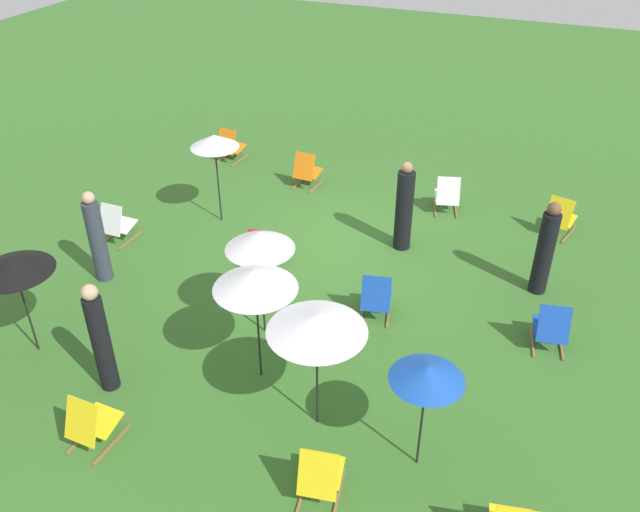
{
  "coord_description": "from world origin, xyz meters",
  "views": [
    {
      "loc": [
        -3.69,
        10.34,
        6.93
      ],
      "look_at": [
        0.0,
        1.2,
        0.5
      ],
      "focal_mm": 36.91,
      "sensor_mm": 36.0,
      "label": 1
    }
  ],
  "objects_px": {
    "deckchair_5": "(551,328)",
    "deckchair_7": "(376,298)",
    "umbrella_3": "(260,241)",
    "deckchair_3": "(263,250)",
    "person_2": "(97,238)",
    "deckchair_1": "(321,475)",
    "deckchair_6": "(230,146)",
    "deckchair_8": "(117,224)",
    "deckchair_10": "(307,171)",
    "person_1": "(545,250)",
    "deckchair_0": "(560,218)",
    "deckchair_2": "(447,196)",
    "umbrella_2": "(214,141)",
    "umbrella_4": "(255,279)",
    "person_0": "(101,339)",
    "deckchair_11": "(91,424)",
    "umbrella_5": "(13,264)",
    "umbrella_1": "(317,323)",
    "umbrella_0": "(427,373)",
    "person_3": "(404,209)"
  },
  "relations": [
    {
      "from": "umbrella_4",
      "to": "deckchair_0",
      "type": "bearing_deg",
      "value": -122.16
    },
    {
      "from": "deckchair_8",
      "to": "umbrella_5",
      "type": "bearing_deg",
      "value": 104.27
    },
    {
      "from": "deckchair_1",
      "to": "deckchair_6",
      "type": "height_order",
      "value": "same"
    },
    {
      "from": "deckchair_3",
      "to": "umbrella_4",
      "type": "height_order",
      "value": "umbrella_4"
    },
    {
      "from": "deckchair_8",
      "to": "deckchair_10",
      "type": "xyz_separation_m",
      "value": [
        -2.55,
        -3.62,
        0.0
      ]
    },
    {
      "from": "deckchair_0",
      "to": "umbrella_5",
      "type": "relative_size",
      "value": 0.49
    },
    {
      "from": "deckchair_8",
      "to": "umbrella_2",
      "type": "bearing_deg",
      "value": -135.11
    },
    {
      "from": "umbrella_1",
      "to": "person_3",
      "type": "xyz_separation_m",
      "value": [
        0.19,
        -4.85,
        -0.89
      ]
    },
    {
      "from": "deckchair_0",
      "to": "umbrella_3",
      "type": "xyz_separation_m",
      "value": [
        4.16,
        5.01,
        1.37
      ]
    },
    {
      "from": "umbrella_1",
      "to": "person_1",
      "type": "bearing_deg",
      "value": -119.55
    },
    {
      "from": "deckchair_8",
      "to": "person_0",
      "type": "relative_size",
      "value": 0.46
    },
    {
      "from": "deckchair_3",
      "to": "deckchair_6",
      "type": "relative_size",
      "value": 1.0
    },
    {
      "from": "deckchair_7",
      "to": "umbrella_2",
      "type": "height_order",
      "value": "umbrella_2"
    },
    {
      "from": "deckchair_2",
      "to": "umbrella_0",
      "type": "xyz_separation_m",
      "value": [
        -1.17,
        6.76,
        1.19
      ]
    },
    {
      "from": "umbrella_0",
      "to": "person_2",
      "type": "distance_m",
      "value": 6.73
    },
    {
      "from": "deckchair_11",
      "to": "person_0",
      "type": "xyz_separation_m",
      "value": [
        0.49,
        -0.98,
        0.52
      ]
    },
    {
      "from": "deckchair_6",
      "to": "deckchair_8",
      "type": "relative_size",
      "value": 1.0
    },
    {
      "from": "deckchair_10",
      "to": "person_2",
      "type": "bearing_deg",
      "value": 70.01
    },
    {
      "from": "umbrella_5",
      "to": "person_1",
      "type": "bearing_deg",
      "value": -147.22
    },
    {
      "from": "deckchair_0",
      "to": "person_1",
      "type": "relative_size",
      "value": 0.48
    },
    {
      "from": "umbrella_2",
      "to": "person_0",
      "type": "xyz_separation_m",
      "value": [
        -0.9,
        4.94,
        -0.89
      ]
    },
    {
      "from": "deckchair_0",
      "to": "deckchair_3",
      "type": "bearing_deg",
      "value": 48.58
    },
    {
      "from": "umbrella_1",
      "to": "umbrella_3",
      "type": "relative_size",
      "value": 0.99
    },
    {
      "from": "deckchair_6",
      "to": "umbrella_3",
      "type": "distance_m",
      "value": 6.89
    },
    {
      "from": "deckchair_2",
      "to": "umbrella_3",
      "type": "height_order",
      "value": "umbrella_3"
    },
    {
      "from": "person_1",
      "to": "umbrella_3",
      "type": "bearing_deg",
      "value": -21.63
    },
    {
      "from": "deckchair_2",
      "to": "person_1",
      "type": "height_order",
      "value": "person_1"
    },
    {
      "from": "deckchair_1",
      "to": "deckchair_5",
      "type": "height_order",
      "value": "same"
    },
    {
      "from": "umbrella_0",
      "to": "deckchair_11",
      "type": "bearing_deg",
      "value": 17.77
    },
    {
      "from": "deckchair_5",
      "to": "umbrella_2",
      "type": "distance_m",
      "value": 7.12
    },
    {
      "from": "deckchair_7",
      "to": "deckchair_3",
      "type": "bearing_deg",
      "value": -27.04
    },
    {
      "from": "deckchair_10",
      "to": "deckchair_0",
      "type": "bearing_deg",
      "value": -178.01
    },
    {
      "from": "deckchair_3",
      "to": "person_2",
      "type": "bearing_deg",
      "value": 18.45
    },
    {
      "from": "deckchair_7",
      "to": "person_1",
      "type": "relative_size",
      "value": 0.48
    },
    {
      "from": "deckchair_5",
      "to": "umbrella_3",
      "type": "height_order",
      "value": "umbrella_3"
    },
    {
      "from": "deckchair_1",
      "to": "person_3",
      "type": "distance_m",
      "value": 6.01
    },
    {
      "from": "deckchair_6",
      "to": "person_1",
      "type": "xyz_separation_m",
      "value": [
        -7.7,
        2.82,
        0.48
      ]
    },
    {
      "from": "umbrella_1",
      "to": "person_0",
      "type": "bearing_deg",
      "value": 8.98
    },
    {
      "from": "umbrella_3",
      "to": "umbrella_4",
      "type": "distance_m",
      "value": 1.05
    },
    {
      "from": "deckchair_6",
      "to": "umbrella_4",
      "type": "distance_m",
      "value": 7.9
    },
    {
      "from": "deckchair_11",
      "to": "person_2",
      "type": "distance_m",
      "value": 4.02
    },
    {
      "from": "deckchair_3",
      "to": "umbrella_0",
      "type": "bearing_deg",
      "value": 128.8
    },
    {
      "from": "deckchair_1",
      "to": "umbrella_2",
      "type": "distance_m",
      "value": 7.28
    },
    {
      "from": "deckchair_10",
      "to": "person_1",
      "type": "height_order",
      "value": "person_1"
    },
    {
      "from": "deckchair_3",
      "to": "person_2",
      "type": "height_order",
      "value": "person_2"
    },
    {
      "from": "umbrella_2",
      "to": "umbrella_3",
      "type": "height_order",
      "value": "umbrella_2"
    },
    {
      "from": "deckchair_8",
      "to": "deckchair_10",
      "type": "distance_m",
      "value": 4.43
    },
    {
      "from": "deckchair_11",
      "to": "person_1",
      "type": "relative_size",
      "value": 0.47
    },
    {
      "from": "deckchair_5",
      "to": "deckchair_7",
      "type": "xyz_separation_m",
      "value": [
        2.78,
        0.27,
        0.0
      ]
    },
    {
      "from": "deckchair_8",
      "to": "deckchair_11",
      "type": "bearing_deg",
      "value": 123.07
    }
  ]
}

